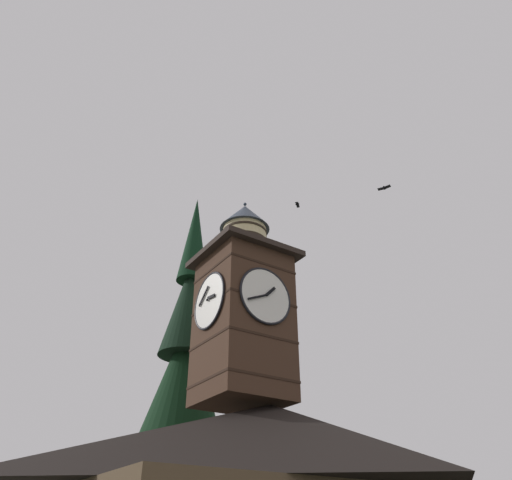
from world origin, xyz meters
name	(u,v)px	position (x,y,z in m)	size (l,w,h in m)	color
clock_tower	(243,307)	(0.94, -3.65, 10.66)	(3.88, 3.88, 9.42)	#422B1E
pine_tree_behind	(182,402)	(0.54, -9.76, 8.01)	(5.28, 5.28, 20.08)	#473323
moon	(191,424)	(-12.30, -34.70, 12.55)	(2.34, 2.34, 2.34)	silver
flying_bird_high	(297,204)	(-2.83, -4.35, 17.84)	(0.49, 0.45, 0.13)	black
flying_bird_low	(384,188)	(-3.98, 0.64, 16.25)	(0.42, 0.61, 0.14)	black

